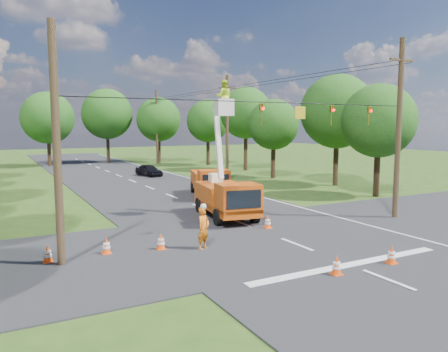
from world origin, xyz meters
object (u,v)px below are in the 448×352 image
traffic_cone_0 (337,265)px  traffic_cone_5 (106,246)px  traffic_cone_2 (229,206)px  pole_right_mid (227,127)px  second_truck (210,181)px  traffic_cone_4 (161,242)px  tree_right_d (246,113)px  traffic_cone_1 (392,255)px  pole_right_near (399,128)px  traffic_cone_7 (217,186)px  tree_right_a (379,121)px  pole_left (57,146)px  traffic_cone_6 (48,254)px  ground_worker (203,228)px  tree_right_c (274,125)px  traffic_cone_3 (224,196)px  bucket_truck (226,189)px  tree_right_b (337,112)px  tree_right_e (208,121)px  tree_far_b (107,114)px  tree_far_a (48,118)px  tree_far_c (159,120)px  pole_right_far (157,126)px  distant_car (149,170)px  traffic_cone_8 (268,222)px

traffic_cone_0 → traffic_cone_5: bearing=135.7°
traffic_cone_2 → pole_right_mid: pole_right_mid is taller
second_truck → traffic_cone_4: bearing=-107.4°
traffic_cone_0 → tree_right_d: (15.95, 32.75, 6.32)m
traffic_cone_1 → pole_right_near: 10.20m
traffic_cone_7 → tree_right_a: tree_right_a is taller
second_truck → traffic_cone_5: 15.09m
traffic_cone_1 → traffic_cone_4: (-7.06, 5.94, 0.00)m
pole_right_mid → pole_left: (-18.00, -20.00, -0.61)m
traffic_cone_6 → tree_right_d: bearing=46.9°
ground_worker → traffic_cone_7: (8.25, 14.78, -0.55)m
tree_right_c → traffic_cone_3: bearing=-138.2°
bucket_truck → ground_worker: bucket_truck is taller
tree_right_c → traffic_cone_7: bearing=-151.3°
tree_right_b → tree_right_e: 23.04m
traffic_cone_1 → traffic_cone_7: bearing=82.0°
traffic_cone_2 → tree_far_b: (1.96, 38.92, 6.45)m
traffic_cone_3 → tree_right_a: size_ratio=0.09×
tree_right_a → traffic_cone_2: bearing=179.7°
traffic_cone_4 → tree_right_e: size_ratio=0.08×
second_truck → tree_right_b: bearing=18.7°
tree_right_c → ground_worker: bearing=-131.0°
tree_far_a → tree_far_c: (14.50, -1.00, -0.13)m
bucket_truck → tree_right_e: (13.80, 30.50, 4.12)m
ground_worker → traffic_cone_5: 4.04m
traffic_cone_3 → tree_right_e: size_ratio=0.08×
traffic_cone_5 → pole_left: (-1.82, -0.61, 4.14)m
bucket_truck → tree_far_a: tree_far_a is taller
traffic_cone_4 → traffic_cone_1: bearing=-40.1°
traffic_cone_4 → tree_far_c: bearing=70.3°
pole_left → tree_far_b: (12.50, 45.00, 2.31)m
tree_right_a → tree_right_b: bearing=76.0°
traffic_cone_3 → bucket_truck: bearing=-117.1°
traffic_cone_0 → tree_far_a: bearing=94.5°
traffic_cone_7 → traffic_cone_3: bearing=-111.2°
second_truck → traffic_cone_5: (-10.20, -11.10, -0.76)m
pole_right_far → pole_left: size_ratio=1.11×
ground_worker → distant_car: ground_worker is taller
traffic_cone_6 → traffic_cone_7: 19.77m
traffic_cone_1 → traffic_cone_3: (0.99, 15.27, 0.00)m
second_truck → traffic_cone_3: size_ratio=8.61×
traffic_cone_0 → traffic_cone_8: size_ratio=1.00×
traffic_cone_1 → pole_right_mid: size_ratio=0.07×
ground_worker → distant_car: bearing=46.0°
tree_right_a → distant_car: bearing=117.8°
distant_car → traffic_cone_4: 27.52m
traffic_cone_7 → traffic_cone_0: bearing=-105.5°
second_truck → traffic_cone_6: 16.75m
bucket_truck → pole_right_near: (8.50, -4.50, 3.42)m
traffic_cone_2 → tree_right_a: tree_right_a is taller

